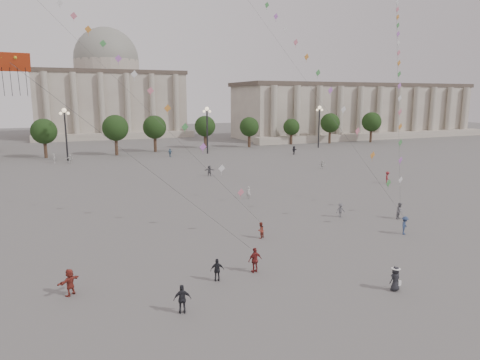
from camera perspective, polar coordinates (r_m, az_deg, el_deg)
name	(u,v)px	position (r m, az deg, el deg)	size (l,w,h in m)	color
ground	(323,285)	(30.99, 10.96, -13.62)	(360.00, 360.00, 0.00)	#575452
hall_east	(356,111)	(148.40, 15.27, 8.93)	(84.00, 26.22, 17.20)	#A09386
hall_central	(109,93)	(153.33, -17.09, 11.06)	(48.30, 34.30, 35.50)	#A09386
tree_row	(135,130)	(102.79, -13.84, 6.55)	(137.12, 5.12, 8.00)	#34241A
lamp_post_mid_west	(65,125)	(93.44, -22.28, 6.84)	(2.00, 0.90, 10.65)	#262628
lamp_post_mid_east	(207,121)	(98.43, -4.41, 7.79)	(2.00, 0.90, 10.65)	#262628
lamp_post_far_east	(319,119)	(111.56, 10.52, 8.02)	(2.00, 0.90, 10.65)	#262628
person_crowd_0	(170,153)	(94.57, -9.31, 3.63)	(1.06, 0.44, 1.82)	#3A6283
person_crowd_4	(70,159)	(90.46, -21.77, 2.65)	(1.66, 0.53, 1.79)	silver
person_crowd_6	(341,210)	(47.55, 13.26, -3.95)	(1.01, 0.58, 1.56)	#58585C
person_crowd_7	(322,165)	(79.01, 10.89, 2.02)	(1.38, 0.44, 1.49)	silver
person_crowd_8	(387,177)	(68.14, 19.06, 0.33)	(1.17, 0.67, 1.81)	maroon
person_crowd_9	(294,150)	(97.97, 7.22, 3.97)	(1.77, 0.56, 1.91)	black
person_crowd_10	(54,158)	(92.06, -23.54, 2.66)	(0.67, 0.44, 1.84)	#BCBCB7
person_crowd_12	(209,171)	(70.54, -4.11, 1.25)	(1.66, 0.53, 1.79)	#5B5C60
person_crowd_13	(248,193)	(54.59, 1.12, -1.69)	(0.59, 0.39, 1.62)	#B8B7B3
tourist_0	(255,260)	(32.19, 2.01, -10.62)	(1.11, 0.46, 1.90)	maroon
tourist_1	(182,299)	(26.79, -7.69, -15.47)	(1.06, 0.44, 1.81)	#232329
tourist_2	(70,282)	(30.82, -21.74, -12.54)	(1.68, 0.54, 1.81)	maroon
tourist_4	(217,270)	(30.82, -3.05, -11.89)	(0.97, 0.40, 1.65)	black
kite_flyer_0	(261,230)	(39.64, 2.76, -6.70)	(0.74, 0.57, 1.52)	maroon
kite_flyer_1	(405,225)	(43.51, 21.12, -5.67)	(1.13, 0.65, 1.75)	navy
kite_flyer_2	(400,211)	(48.76, 20.54, -3.87)	(0.86, 0.67, 1.76)	slate
hat_person	(395,278)	(31.16, 20.01, -12.19)	(0.89, 0.64, 1.69)	black
dragon_kite	(14,77)	(28.18, -27.91, 12.08)	(8.63, 0.84, 19.97)	#B63313
kite_train_east	(398,26)	(70.37, 20.27, 18.73)	(26.55, 32.89, 58.12)	#3F3F3F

